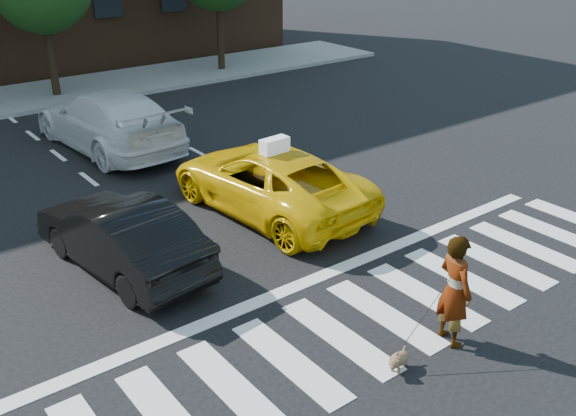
{
  "coord_description": "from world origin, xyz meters",
  "views": [
    {
      "loc": [
        -6.73,
        -6.12,
        6.07
      ],
      "look_at": [
        -0.14,
        2.47,
        1.1
      ],
      "focal_mm": 40.0,
      "sensor_mm": 36.0,
      "label": 1
    }
  ],
  "objects_px": {
    "white_suv": "(108,120)",
    "woman": "(454,290)",
    "black_sedan": "(121,235)",
    "dog": "(398,360)",
    "taxi": "(270,180)"
  },
  "relations": [
    {
      "from": "black_sedan",
      "to": "white_suv",
      "type": "distance_m",
      "value": 7.08
    },
    {
      "from": "white_suv",
      "to": "woman",
      "type": "distance_m",
      "value": 11.81
    },
    {
      "from": "black_sedan",
      "to": "dog",
      "type": "relative_size",
      "value": 8.09
    },
    {
      "from": "taxi",
      "to": "woman",
      "type": "height_order",
      "value": "woman"
    },
    {
      "from": "black_sedan",
      "to": "dog",
      "type": "height_order",
      "value": "black_sedan"
    },
    {
      "from": "taxi",
      "to": "white_suv",
      "type": "xyz_separation_m",
      "value": [
        -1.11,
        6.15,
        0.12
      ]
    },
    {
      "from": "taxi",
      "to": "white_suv",
      "type": "height_order",
      "value": "white_suv"
    },
    {
      "from": "taxi",
      "to": "dog",
      "type": "bearing_deg",
      "value": 67.79
    },
    {
      "from": "woman",
      "to": "black_sedan",
      "type": "bearing_deg",
      "value": 41.69
    },
    {
      "from": "white_suv",
      "to": "dog",
      "type": "bearing_deg",
      "value": 82.91
    },
    {
      "from": "black_sedan",
      "to": "dog",
      "type": "bearing_deg",
      "value": 102.64
    },
    {
      "from": "dog",
      "to": "black_sedan",
      "type": "bearing_deg",
      "value": 88.23
    },
    {
      "from": "white_suv",
      "to": "woman",
      "type": "relative_size",
      "value": 3.13
    },
    {
      "from": "black_sedan",
      "to": "woman",
      "type": "bearing_deg",
      "value": 113.12
    },
    {
      "from": "black_sedan",
      "to": "woman",
      "type": "distance_m",
      "value": 6.04
    }
  ]
}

